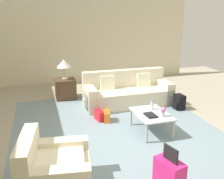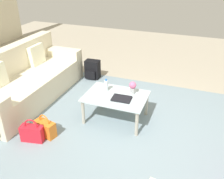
{
  "view_description": "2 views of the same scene",
  "coord_description": "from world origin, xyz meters",
  "px_view_note": "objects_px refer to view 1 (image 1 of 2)",
  "views": [
    {
      "loc": [
        -4.06,
        1.73,
        2.47
      ],
      "look_at": [
        0.68,
        0.29,
        0.95
      ],
      "focal_mm": 40.0,
      "sensor_mm": 36.0,
      "label": 1
    },
    {
      "loc": [
        -0.73,
        2.67,
        2.31
      ],
      "look_at": [
        0.37,
        -0.25,
        0.67
      ],
      "focal_mm": 40.0,
      "sensor_mm": 36.0,
      "label": 2
    }
  ],
  "objects_px": {
    "handbag_tan": "(161,116)",
    "flower_vase": "(163,111)",
    "coffee_table_book": "(151,115)",
    "table_lamp": "(64,64)",
    "water_bottle": "(152,105)",
    "backpack_black": "(179,102)",
    "armchair": "(52,172)",
    "coffee_table": "(151,116)",
    "handbag_red": "(99,115)",
    "couch": "(127,93)",
    "side_table": "(65,89)",
    "handbag_orange": "(107,116)"
  },
  "relations": [
    {
      "from": "coffee_table_book",
      "to": "table_lamp",
      "type": "distance_m",
      "value": 3.3
    },
    {
      "from": "coffee_table",
      "to": "handbag_tan",
      "type": "bearing_deg",
      "value": -46.24
    },
    {
      "from": "armchair",
      "to": "handbag_orange",
      "type": "distance_m",
      "value": 2.53
    },
    {
      "from": "table_lamp",
      "to": "handbag_orange",
      "type": "xyz_separation_m",
      "value": [
        -1.99,
        -0.74,
        -0.93
      ]
    },
    {
      "from": "armchair",
      "to": "coffee_table",
      "type": "xyz_separation_m",
      "value": [
        1.29,
        -2.17,
        0.08
      ]
    },
    {
      "from": "coffee_table",
      "to": "water_bottle",
      "type": "distance_m",
      "value": 0.27
    },
    {
      "from": "table_lamp",
      "to": "coffee_table",
      "type": "bearing_deg",
      "value": -151.82
    },
    {
      "from": "coffee_table",
      "to": "handbag_tan",
      "type": "xyz_separation_m",
      "value": [
        0.46,
        -0.48,
        -0.25
      ]
    },
    {
      "from": "flower_vase",
      "to": "handbag_red",
      "type": "xyz_separation_m",
      "value": [
        1.14,
        1.07,
        -0.43
      ]
    },
    {
      "from": "flower_vase",
      "to": "table_lamp",
      "type": "bearing_deg",
      "value": 28.65
    },
    {
      "from": "couch",
      "to": "side_table",
      "type": "relative_size",
      "value": 4.03
    },
    {
      "from": "handbag_red",
      "to": "coffee_table",
      "type": "bearing_deg",
      "value": -134.86
    },
    {
      "from": "coffee_table",
      "to": "handbag_red",
      "type": "relative_size",
      "value": 2.67
    },
    {
      "from": "handbag_red",
      "to": "couch",
      "type": "bearing_deg",
      "value": -49.15
    },
    {
      "from": "coffee_table_book",
      "to": "handbag_red",
      "type": "height_order",
      "value": "coffee_table_book"
    },
    {
      "from": "handbag_red",
      "to": "backpack_black",
      "type": "height_order",
      "value": "backpack_black"
    },
    {
      "from": "armchair",
      "to": "side_table",
      "type": "height_order",
      "value": "armchair"
    },
    {
      "from": "handbag_tan",
      "to": "armchair",
      "type": "bearing_deg",
      "value": 123.43
    },
    {
      "from": "flower_vase",
      "to": "couch",
      "type": "bearing_deg",
      "value": 1.42
    },
    {
      "from": "coffee_table_book",
      "to": "table_lamp",
      "type": "bearing_deg",
      "value": 23.33
    },
    {
      "from": "handbag_red",
      "to": "flower_vase",
      "type": "bearing_deg",
      "value": -136.7
    },
    {
      "from": "couch",
      "to": "water_bottle",
      "type": "distance_m",
      "value": 1.61
    },
    {
      "from": "flower_vase",
      "to": "backpack_black",
      "type": "height_order",
      "value": "flower_vase"
    },
    {
      "from": "water_bottle",
      "to": "backpack_black",
      "type": "xyz_separation_m",
      "value": [
        0.8,
        -1.19,
        -0.33
      ]
    },
    {
      "from": "water_bottle",
      "to": "flower_vase",
      "type": "xyz_separation_m",
      "value": [
        -0.42,
        -0.05,
        0.03
      ]
    },
    {
      "from": "couch",
      "to": "water_bottle",
      "type": "xyz_separation_m",
      "value": [
        -1.6,
        0.0,
        0.21
      ]
    },
    {
      "from": "armchair",
      "to": "flower_vase",
      "type": "relative_size",
      "value": 5.38
    },
    {
      "from": "table_lamp",
      "to": "handbag_tan",
      "type": "distance_m",
      "value": 3.2
    },
    {
      "from": "coffee_table_book",
      "to": "backpack_black",
      "type": "relative_size",
      "value": 0.72
    },
    {
      "from": "water_bottle",
      "to": "table_lamp",
      "type": "relative_size",
      "value": 0.35
    },
    {
      "from": "coffee_table",
      "to": "handbag_orange",
      "type": "bearing_deg",
      "value": 43.26
    },
    {
      "from": "coffee_table_book",
      "to": "handbag_orange",
      "type": "distance_m",
      "value": 1.2
    },
    {
      "from": "armchair",
      "to": "backpack_black",
      "type": "distance_m",
      "value": 4.15
    },
    {
      "from": "flower_vase",
      "to": "handbag_red",
      "type": "height_order",
      "value": "flower_vase"
    },
    {
      "from": "flower_vase",
      "to": "handbag_orange",
      "type": "height_order",
      "value": "flower_vase"
    },
    {
      "from": "coffee_table",
      "to": "table_lamp",
      "type": "distance_m",
      "value": 3.25
    },
    {
      "from": "table_lamp",
      "to": "handbag_red",
      "type": "relative_size",
      "value": 1.64
    },
    {
      "from": "backpack_black",
      "to": "handbag_red",
      "type": "bearing_deg",
      "value": 92.14
    },
    {
      "from": "handbag_orange",
      "to": "side_table",
      "type": "bearing_deg",
      "value": 20.33
    },
    {
      "from": "handbag_tan",
      "to": "flower_vase",
      "type": "bearing_deg",
      "value": 153.94
    },
    {
      "from": "flower_vase",
      "to": "handbag_tan",
      "type": "bearing_deg",
      "value": -26.06
    },
    {
      "from": "armchair",
      "to": "flower_vase",
      "type": "bearing_deg",
      "value": -65.27
    },
    {
      "from": "couch",
      "to": "flower_vase",
      "type": "height_order",
      "value": "couch"
    },
    {
      "from": "side_table",
      "to": "handbag_red",
      "type": "bearing_deg",
      "value": -162.92
    },
    {
      "from": "coffee_table",
      "to": "table_lamp",
      "type": "bearing_deg",
      "value": 28.18
    },
    {
      "from": "water_bottle",
      "to": "coffee_table_book",
      "type": "height_order",
      "value": "water_bottle"
    },
    {
      "from": "coffee_table_book",
      "to": "handbag_red",
      "type": "xyz_separation_m",
      "value": [
        1.04,
        0.84,
        -0.32
      ]
    },
    {
      "from": "couch",
      "to": "side_table",
      "type": "distance_m",
      "value": 1.89
    },
    {
      "from": "handbag_tan",
      "to": "coffee_table",
      "type": "bearing_deg",
      "value": 133.76
    },
    {
      "from": "coffee_table",
      "to": "flower_vase",
      "type": "distance_m",
      "value": 0.32
    }
  ]
}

